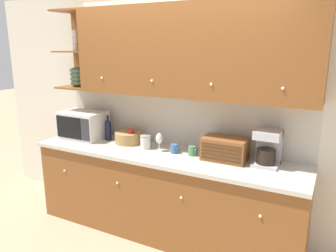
% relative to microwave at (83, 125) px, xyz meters
% --- Properties ---
extents(ground_plane, '(24.00, 24.00, 0.00)m').
position_rel_microwave_xyz_m(ground_plane, '(1.13, 0.28, -1.08)').
color(ground_plane, tan).
extents(wall_back, '(5.31, 0.06, 2.60)m').
position_rel_microwave_xyz_m(wall_back, '(1.13, 0.31, 0.22)').
color(wall_back, silver).
rests_on(wall_back, ground_plane).
extents(counter_unit, '(2.93, 0.69, 0.92)m').
position_rel_microwave_xyz_m(counter_unit, '(1.13, -0.05, -0.62)').
color(counter_unit, brown).
rests_on(counter_unit, ground_plane).
extents(backsplash_panel, '(2.91, 0.01, 0.59)m').
position_rel_microwave_xyz_m(backsplash_panel, '(1.13, 0.27, 0.13)').
color(backsplash_panel, beige).
rests_on(backsplash_panel, counter_unit).
extents(upper_cabinets, '(2.91, 0.40, 0.89)m').
position_rel_microwave_xyz_m(upper_cabinets, '(1.29, 0.09, 0.87)').
color(upper_cabinets, brown).
rests_on(upper_cabinets, backsplash_panel).
extents(microwave, '(0.52, 0.37, 0.32)m').
position_rel_microwave_xyz_m(microwave, '(0.00, 0.00, 0.00)').
color(microwave, silver).
rests_on(microwave, counter_unit).
extents(wine_bottle, '(0.07, 0.07, 0.30)m').
position_rel_microwave_xyz_m(wine_bottle, '(0.33, 0.06, -0.03)').
color(wine_bottle, black).
rests_on(wine_bottle, counter_unit).
extents(fruit_basket, '(0.32, 0.32, 0.19)m').
position_rel_microwave_xyz_m(fruit_basket, '(0.61, 0.08, -0.09)').
color(fruit_basket, '#A87F4C').
rests_on(fruit_basket, counter_unit).
extents(storage_canister, '(0.12, 0.12, 0.15)m').
position_rel_microwave_xyz_m(storage_canister, '(0.89, -0.02, -0.09)').
color(storage_canister, silver).
rests_on(storage_canister, counter_unit).
extents(wine_glass, '(0.07, 0.07, 0.20)m').
position_rel_microwave_xyz_m(wine_glass, '(1.07, -0.04, -0.03)').
color(wine_glass, silver).
rests_on(wine_glass, counter_unit).
extents(mug, '(0.09, 0.08, 0.09)m').
position_rel_microwave_xyz_m(mug, '(1.23, -0.01, -0.11)').
color(mug, '#38669E').
rests_on(mug, counter_unit).
extents(mug_blue_second, '(0.09, 0.08, 0.10)m').
position_rel_microwave_xyz_m(mug_blue_second, '(1.43, 0.00, -0.11)').
color(mug_blue_second, '#4C845B').
rests_on(mug_blue_second, counter_unit).
extents(bread_box, '(0.43, 0.26, 0.22)m').
position_rel_microwave_xyz_m(bread_box, '(1.76, 0.03, -0.05)').
color(bread_box, brown).
rests_on(bread_box, counter_unit).
extents(coffee_maker, '(0.23, 0.24, 0.34)m').
position_rel_microwave_xyz_m(coffee_maker, '(2.15, 0.07, 0.01)').
color(coffee_maker, '#B7B7BC').
rests_on(coffee_maker, counter_unit).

